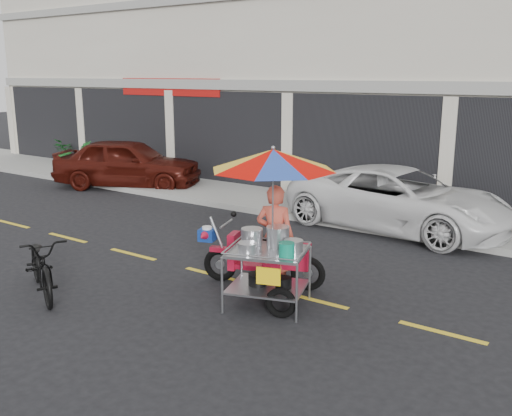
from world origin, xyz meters
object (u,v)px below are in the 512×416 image
Objects in this scene: food_vendor_rig at (272,203)px; maroon_sedan at (128,163)px; white_pickup at (400,199)px; near_bicycle at (41,264)px.

maroon_sedan is at bearing 132.00° from food_vendor_rig.
white_pickup is 7.64m from near_bicycle.
white_pickup is (8.64, 0.07, -0.06)m from maroon_sedan.
maroon_sedan reaches higher than white_pickup.
food_vendor_rig is at bearing -29.96° from near_bicycle.
maroon_sedan is 1.58× the size of food_vendor_rig.
white_pickup reaches higher than near_bicycle.
near_bicycle is 3.76m from food_vendor_rig.
food_vendor_rig reaches higher than white_pickup.
maroon_sedan is at bearing 65.54° from near_bicycle.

